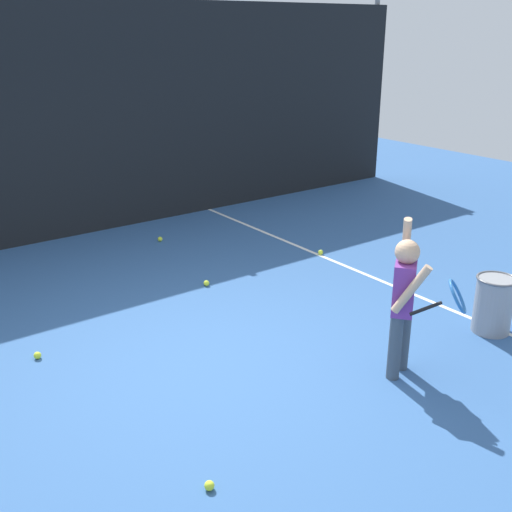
{
  "coord_description": "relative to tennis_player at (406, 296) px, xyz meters",
  "views": [
    {
      "loc": [
        -2.49,
        -4.19,
        2.79
      ],
      "look_at": [
        0.62,
        0.01,
        0.85
      ],
      "focal_mm": 43.46,
      "sensor_mm": 36.0,
      "label": 1
    }
  ],
  "objects": [
    {
      "name": "tennis_ball_1",
      "position": [
        0.02,
        4.31,
        -0.69
      ],
      "size": [
        0.07,
        0.07,
        0.07
      ],
      "primitive_type": "sphere",
      "color": "#CCE033",
      "rests_on": "ground"
    },
    {
      "name": "back_fence_windscreen",
      "position": [
        -1.24,
        5.29,
        0.85
      ],
      "size": [
        13.08,
        0.08,
        3.15
      ],
      "primitive_type": "cube",
      "color": "black",
      "rests_on": "ground"
    },
    {
      "name": "ground_plane",
      "position": [
        -1.24,
        1.21,
        -0.73
      ],
      "size": [
        20.0,
        20.0,
        0.0
      ],
      "primitive_type": "plane",
      "color": "#335B93"
    },
    {
      "name": "court_line_sideline",
      "position": [
        1.42,
        2.21,
        -0.72
      ],
      "size": [
        0.05,
        9.0,
        0.0
      ],
      "primitive_type": "cube",
      "color": "white",
      "rests_on": "ground"
    },
    {
      "name": "tennis_ball_0",
      "position": [
        -2.4,
        2.09,
        -0.69
      ],
      "size": [
        0.07,
        0.07,
        0.07
      ],
      "primitive_type": "sphere",
      "color": "#CCE033",
      "rests_on": "ground"
    },
    {
      "name": "tennis_ball_3",
      "position": [
        -2.07,
        -0.23,
        -0.69
      ],
      "size": [
        0.07,
        0.07,
        0.07
      ],
      "primitive_type": "sphere",
      "color": "#CCE033",
      "rests_on": "ground"
    },
    {
      "name": "tennis_player",
      "position": [
        0.0,
        0.0,
        0.0
      ],
      "size": [
        0.48,
        0.86,
        1.35
      ],
      "rotation": [
        0.0,
        0.0,
        0.66
      ],
      "color": "#3F4C59",
      "rests_on": "ground"
    },
    {
      "name": "tennis_ball_2",
      "position": [
        -0.3,
        2.6,
        -0.69
      ],
      "size": [
        0.07,
        0.07,
        0.07
      ],
      "primitive_type": "sphere",
      "color": "#CCE033",
      "rests_on": "ground"
    },
    {
      "name": "fence_post_3",
      "position": [
        5.15,
        5.35,
        0.92
      ],
      "size": [
        0.09,
        0.09,
        3.3
      ],
      "primitive_type": "cylinder",
      "color": "slate",
      "rests_on": "ground"
    },
    {
      "name": "ball_hopper",
      "position": [
        1.33,
        0.01,
        -0.44
      ],
      "size": [
        0.38,
        0.38,
        0.56
      ],
      "color": "gray",
      "rests_on": "ground"
    },
    {
      "name": "tennis_ball_4",
      "position": [
        1.44,
        2.59,
        -0.69
      ],
      "size": [
        0.07,
        0.07,
        0.07
      ],
      "primitive_type": "sphere",
      "color": "#CCE033",
      "rests_on": "ground"
    },
    {
      "name": "fence_post_2",
      "position": [
        0.89,
        5.35,
        0.92
      ],
      "size": [
        0.09,
        0.09,
        3.3
      ],
      "primitive_type": "cylinder",
      "color": "slate",
      "rests_on": "ground"
    }
  ]
}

